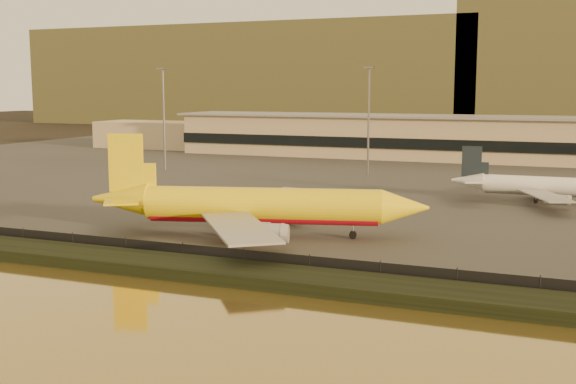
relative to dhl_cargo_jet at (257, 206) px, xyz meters
name	(u,v)px	position (x,y,z in m)	size (l,w,h in m)	color
ground	(273,246)	(4.24, -4.17, -4.42)	(900.00, 900.00, 0.00)	black
embankment	(212,271)	(4.24, -21.17, -3.72)	(320.00, 7.00, 1.40)	black
tarmac	(422,170)	(4.24, 90.83, -4.32)	(320.00, 220.00, 0.20)	#2D2D2D
perimeter_fence	(228,258)	(4.24, -17.17, -3.12)	(300.00, 0.05, 2.20)	black
terminal_building	(396,137)	(-10.28, 121.38, 1.82)	(202.00, 25.00, 12.60)	tan
apron_light_masts	(474,111)	(19.24, 70.83, 11.28)	(152.20, 12.20, 25.40)	slate
distant_hills	(477,69)	(-16.50, 335.83, 26.97)	(470.00, 160.00, 70.00)	brown
dhl_cargo_jet	(257,206)	(0.00, 0.00, 0.00)	(46.74, 44.80, 14.14)	yellow
white_narrowbody_jet	(547,187)	(35.96, 46.54, -1.30)	(34.02, 33.29, 9.80)	silver
gse_vehicle_yellow	(380,210)	(11.76, 22.12, -3.25)	(4.30, 1.94, 1.94)	yellow
gse_vehicle_white	(192,195)	(-24.86, 25.53, -3.38)	(3.73, 1.68, 1.68)	silver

